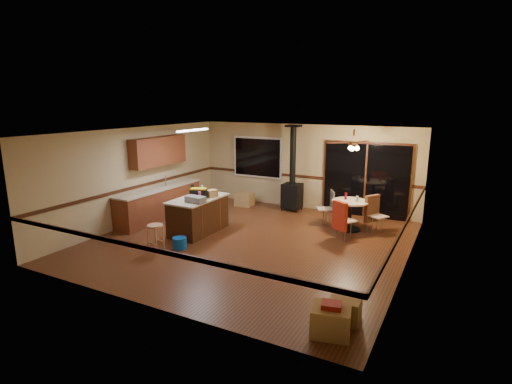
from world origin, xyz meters
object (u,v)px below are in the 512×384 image
Objects in this scene: box_corner_a at (331,321)px; box_corner_b at (345,309)px; toolbox_grey at (195,199)px; chair_right at (373,209)px; wood_stove at (292,187)px; kitchen_island at (198,215)px; chair_left at (329,204)px; box_under_window at (244,199)px; dining_table at (350,210)px; blue_bucket at (180,243)px; toolbox_black at (199,194)px; bar_stool at (156,238)px; chair_near at (341,216)px.

box_corner_a reaches higher than box_corner_b.
toolbox_grey reaches higher than chair_right.
chair_right is (2.61, -0.93, -0.13)m from wood_stove.
kitchen_island is 3.48m from chair_left.
box_corner_b is at bearing -48.16° from box_under_window.
toolbox_grey reaches higher than dining_table.
box_under_window is (-3.62, 0.87, -0.32)m from dining_table.
toolbox_grey reaches higher than chair_left.
chair_left is 1.00× the size of box_corner_a.
wood_stove reaches higher than blue_bucket.
kitchen_island is at bearing 155.64° from toolbox_black.
kitchen_island is 2.87m from box_under_window.
toolbox_black reaches higher than chair_right.
bar_stool is 4.62m from box_corner_a.
toolbox_black is 0.59× the size of chair_near.
box_corner_a is at bearing -33.49° from toolbox_black.
box_corner_a is (1.03, -4.87, -0.32)m from dining_table.
toolbox_grey is at bearing -107.40° from wood_stove.
toolbox_black is at bearing 87.03° from bar_stool.
box_corner_a is (4.35, -2.88, -0.80)m from toolbox_black.
chair_left is 1.15m from chair_right.
wood_stove is at bearing 76.88° from blue_bucket.
box_corner_b is at bearing -72.71° from chair_near.
box_corner_a is at bearing -75.62° from chair_near.
toolbox_black is at bearing -24.36° from kitchen_island.
toolbox_grey is 0.88× the size of box_under_window.
chair_right is 4.25m from box_under_window.
chair_near reaches higher than blue_bucket.
chair_left is (2.79, 3.69, 0.28)m from bar_stool.
box_under_window is (-1.56, -0.21, -0.51)m from wood_stove.
box_corner_b is (4.43, -2.42, -0.83)m from toolbox_black.
chair_near is at bearing 25.73° from toolbox_grey.
chair_near is 1.27× the size of box_corner_a.
dining_table reaches higher than box_corner_a.
toolbox_grey is 1.15m from blue_bucket.
chair_left and chair_right have the same top height.
toolbox_black reaches higher than box_corner_b.
bar_stool is 4.42m from box_under_window.
chair_near is (3.32, 1.14, -0.42)m from toolbox_black.
blue_bucket is 3.84m from chair_near.
dining_table is 2.04× the size of box_corner_b.
box_corner_b is at bearing -82.96° from chair_right.
chair_near is (3.40, 2.68, 0.29)m from bar_stool.
toolbox_black is 0.75× the size of chair_left.
toolbox_grey is 4.92m from box_corner_a.
kitchen_island is 5.27m from box_corner_a.
box_corner_b is at bearing -28.63° from kitchen_island.
chair_left is at bearing 110.60° from box_corner_b.
dining_table is at bearing -13.54° from box_under_window.
chair_right is (3.59, 3.29, 0.46)m from blue_bucket.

